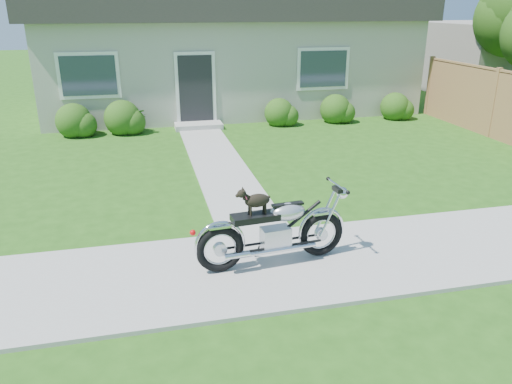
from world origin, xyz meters
TOP-DOWN VIEW (x-y plane):
  - ground at (0.00, 0.00)m, footprint 80.00×80.00m
  - sidewalk at (0.00, 0.00)m, footprint 24.00×2.20m
  - walkway at (-1.50, 5.00)m, footprint 1.20×8.00m
  - house at (-0.00, 11.99)m, footprint 12.60×7.03m
  - fence at (6.30, 5.75)m, footprint 0.12×6.62m
  - shrub_row at (-0.49, 8.50)m, footprint 10.79×1.04m
  - potted_plant_left at (-3.23, 8.55)m, footprint 0.79×0.74m
  - potted_plant_right at (1.13, 8.55)m, footprint 0.40×0.40m
  - motorcycle_with_dog at (-1.48, 0.01)m, footprint 2.22×0.60m

SIDE VIEW (x-z plane):
  - ground at x=0.00m, z-range 0.00..0.00m
  - walkway at x=-1.50m, z-range 0.00..0.03m
  - sidewalk at x=0.00m, z-range 0.00..0.04m
  - potted_plant_right at x=1.13m, z-range 0.00..0.70m
  - potted_plant_left at x=-3.23m, z-range 0.00..0.71m
  - shrub_row at x=-0.49m, z-range -0.11..0.93m
  - motorcycle_with_dog at x=-1.48m, z-range -0.03..1.13m
  - fence at x=6.30m, z-range -0.01..1.89m
  - house at x=0.00m, z-range -0.09..4.41m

